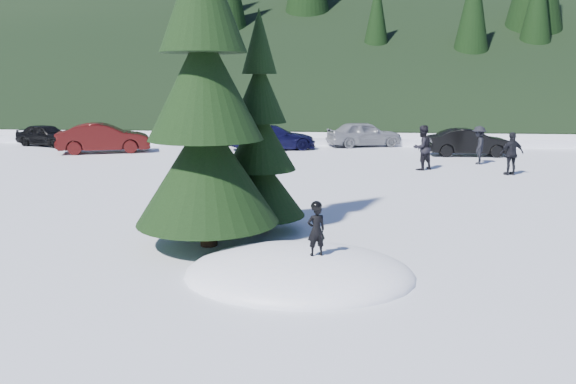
# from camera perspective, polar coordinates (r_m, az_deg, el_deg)

# --- Properties ---
(ground) EXTENTS (200.00, 200.00, 0.00)m
(ground) POSITION_cam_1_polar(r_m,az_deg,el_deg) (10.97, 1.14, -8.44)
(ground) COLOR white
(ground) RESTS_ON ground
(snow_mound) EXTENTS (4.48, 3.52, 0.96)m
(snow_mound) POSITION_cam_1_polar(r_m,az_deg,el_deg) (10.97, 1.14, -8.44)
(snow_mound) COLOR white
(snow_mound) RESTS_ON ground
(spruce_tall) EXTENTS (3.20, 3.20, 8.60)m
(spruce_tall) POSITION_cam_1_polar(r_m,az_deg,el_deg) (12.46, -8.45, 9.40)
(spruce_tall) COLOR black
(spruce_tall) RESTS_ON ground
(spruce_short) EXTENTS (2.20, 2.20, 5.37)m
(spruce_short) POSITION_cam_1_polar(r_m,az_deg,el_deg) (13.73, -2.84, 4.58)
(spruce_short) COLOR black
(spruce_short) RESTS_ON ground
(child_skier) EXTENTS (0.41, 0.35, 0.97)m
(child_skier) POSITION_cam_1_polar(r_m,az_deg,el_deg) (10.47, 2.88, -3.90)
(child_skier) COLOR black
(child_skier) RESTS_ON snow_mound
(adult_0) EXTENTS (1.15, 1.11, 1.87)m
(adult_0) POSITION_cam_1_polar(r_m,az_deg,el_deg) (24.19, 13.46, 4.40)
(adult_0) COLOR black
(adult_0) RESTS_ON ground
(adult_1) EXTENTS (1.08, 0.68, 1.71)m
(adult_1) POSITION_cam_1_polar(r_m,az_deg,el_deg) (23.93, 21.78, 3.64)
(adult_1) COLOR black
(adult_1) RESTS_ON ground
(adult_2) EXTENTS (0.89, 1.23, 1.71)m
(adult_2) POSITION_cam_1_polar(r_m,az_deg,el_deg) (26.62, 18.80, 4.54)
(adult_2) COLOR black
(adult_2) RESTS_ON ground
(car_0) EXTENTS (3.98, 2.62, 1.26)m
(car_0) POSITION_cam_1_polar(r_m,az_deg,el_deg) (35.15, -23.36, 5.34)
(car_0) COLOR black
(car_0) RESTS_ON ground
(car_1) EXTENTS (4.92, 3.12, 1.53)m
(car_1) POSITION_cam_1_polar(r_m,az_deg,el_deg) (30.80, -18.20, 5.24)
(car_1) COLOR #380B0A
(car_1) RESTS_ON ground
(car_2) EXTENTS (5.16, 3.01, 1.35)m
(car_2) POSITION_cam_1_polar(r_m,az_deg,el_deg) (33.78, -7.99, 6.02)
(car_2) COLOR #48494F
(car_2) RESTS_ON ground
(car_3) EXTENTS (5.00, 3.19, 1.35)m
(car_3) POSITION_cam_1_polar(r_m,az_deg,el_deg) (30.57, -1.55, 5.58)
(car_3) COLOR black
(car_3) RESTS_ON ground
(car_4) EXTENTS (4.53, 2.94, 1.44)m
(car_4) POSITION_cam_1_polar(r_m,az_deg,el_deg) (32.35, 7.73, 5.87)
(car_4) COLOR gray
(car_4) RESTS_ON ground
(car_5) EXTENTS (4.12, 1.53, 1.35)m
(car_5) POSITION_cam_1_polar(r_m,az_deg,el_deg) (29.46, 17.98, 4.82)
(car_5) COLOR black
(car_5) RESTS_ON ground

